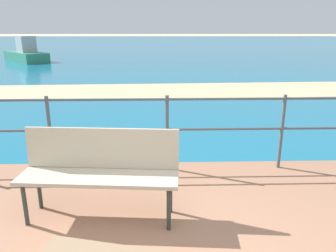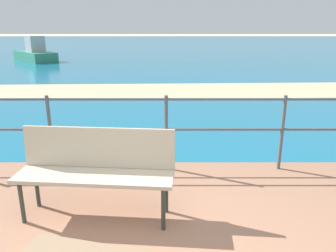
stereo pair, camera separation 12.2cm
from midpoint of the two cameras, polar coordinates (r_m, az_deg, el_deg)
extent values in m
cube|color=#196B8E|center=(41.56, -1.63, 14.23)|extent=(90.00, 90.00, 0.01)
cube|color=tan|center=(9.98, -1.40, 6.25)|extent=(54.06, 4.87, 0.01)
cube|color=#BCAD93|center=(3.14, -13.21, -8.73)|extent=(1.52, 0.52, 0.04)
cube|color=#BCAD93|center=(3.21, -12.59, -3.82)|extent=(1.49, 0.18, 0.40)
cylinder|color=#2D3833|center=(3.36, -24.88, -12.35)|extent=(0.04, 0.04, 0.44)
cylinder|color=#2D3833|center=(3.59, -22.67, -10.13)|extent=(0.04, 0.04, 0.44)
cylinder|color=#2D3833|center=(3.00, -1.08, -14.28)|extent=(0.04, 0.04, 0.44)
cylinder|color=#2D3833|center=(3.26, -0.68, -11.57)|extent=(0.04, 0.04, 0.44)
cylinder|color=#4C5156|center=(4.36, -20.79, -1.36)|extent=(0.04, 0.04, 0.98)
cylinder|color=#4C5156|center=(4.12, -1.03, -1.27)|extent=(0.04, 0.04, 0.98)
cylinder|color=#4C5156|center=(4.39, 18.61, -1.04)|extent=(0.04, 0.04, 0.98)
cylinder|color=#4C5156|center=(4.01, -1.06, 4.72)|extent=(5.90, 0.03, 0.03)
cylinder|color=#4C5156|center=(4.11, -1.03, -0.62)|extent=(5.90, 0.03, 0.03)
cube|color=#338466|center=(20.96, -23.91, 11.12)|extent=(3.49, 3.79, 0.54)
cube|color=#A5A8AD|center=(20.65, -23.88, 13.06)|extent=(1.29, 1.32, 0.90)
cone|color=#338466|center=(23.04, -25.70, 11.29)|extent=(0.69, 0.69, 0.48)
camera|label=1|loc=(0.06, -90.76, -0.23)|focal=34.61mm
camera|label=2|loc=(0.06, 89.24, 0.23)|focal=34.61mm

